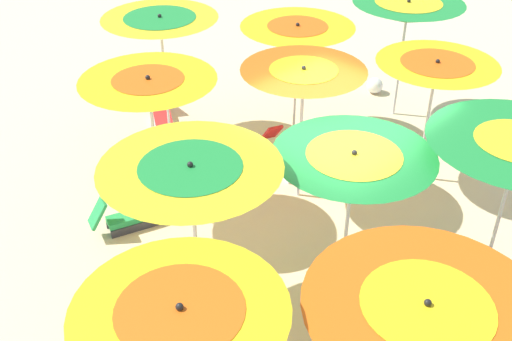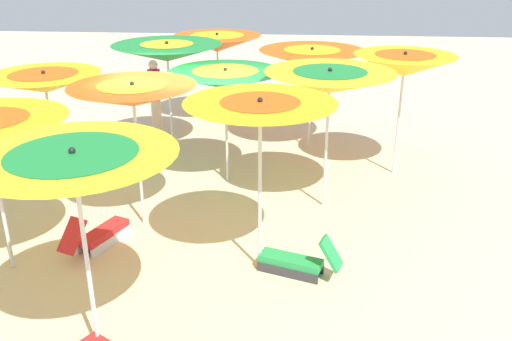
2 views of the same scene
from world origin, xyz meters
The scene contains 14 objects.
ground centered at (0.00, 0.00, -0.02)m, with size 37.06×37.06×0.04m, color beige.
beach_umbrella_0 centered at (-3.85, -1.45, 2.19)m, with size 1.90×1.90×2.44m.
beach_umbrella_1 centered at (-2.16, -2.83, 2.02)m, with size 2.27×2.27×2.25m.
beach_umbrella_2 centered at (0.12, -4.50, 2.01)m, with size 2.14×2.14×2.26m.
beach_umbrella_3 centered at (-2.39, 0.15, 2.23)m, with size 2.14×2.14×2.46m.
beach_umbrella_4 centered at (-0.56, -0.80, 2.01)m, with size 2.07×2.07×2.23m.
beach_umbrella_5 centered at (0.83, -2.23, 2.20)m, with size 2.27×2.27×2.44m.
beach_umbrella_6 centered at (-1.41, 2.25, 2.30)m, with size 1.99×1.99×2.52m.
beach_umbrella_7 centered at (0.60, 1.06, 2.18)m, with size 1.94×1.94×2.40m.
beach_umbrella_8 centered at (2.52, -0.10, 2.05)m, with size 1.97×1.97×2.28m.
beach_umbrella_9 centered at (0.29, 4.18, 2.29)m, with size 2.09×2.09×2.51m.
lounger_0 centered at (-1.95, 2.37, 0.20)m, with size 1.20×0.66×0.65m.
lounger_1 centered at (1.09, 1.86, 0.21)m, with size 0.77×1.30×0.66m.
beachgoer_0 centered at (1.51, -3.58, 0.93)m, with size 0.30×0.30×1.76m.
Camera 2 is at (-1.90, 9.09, 4.39)m, focal length 39.06 mm.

